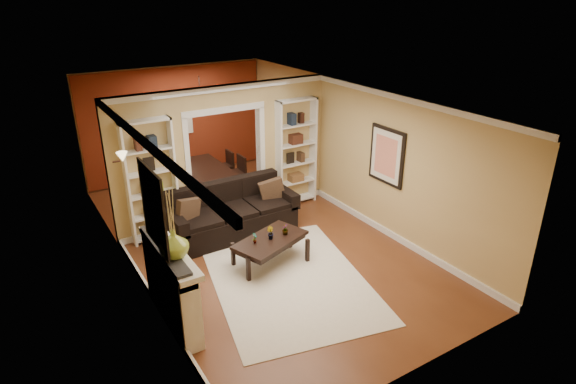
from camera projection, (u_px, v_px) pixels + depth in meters
floor at (256, 239)px, 9.07m from camera, size 8.00×8.00×0.00m
ceiling at (251, 97)px, 8.00m from camera, size 8.00×8.00×0.00m
wall_back at (176, 122)px, 11.66m from camera, size 8.00×0.00×8.00m
wall_front at (421, 280)px, 5.41m from camera, size 8.00×0.00×8.00m
wall_left at (125, 200)px, 7.45m from camera, size 0.00×8.00×8.00m
wall_right at (353, 151)px, 9.63m from camera, size 0.00×8.00×8.00m
partition_wall at (225, 154)px, 9.47m from camera, size 4.50×0.15×2.70m
red_back_panel at (176, 124)px, 11.65m from camera, size 4.44×0.04×2.64m
dining_window at (176, 115)px, 11.53m from camera, size 0.78×0.03×0.98m
area_rug at (288, 280)px, 7.81m from camera, size 3.00×3.72×0.01m
sofa at (232, 211)px, 9.11m from camera, size 2.45×1.06×0.96m
pillow_left at (188, 211)px, 8.59m from camera, size 0.47×0.27×0.46m
pillow_right at (272, 191)px, 9.43m from camera, size 0.49×0.24×0.47m
coffee_table at (271, 251)px, 8.19m from camera, size 1.42×1.07×0.48m
plant_left at (255, 238)px, 7.92m from camera, size 0.12×0.12×0.19m
plant_center at (270, 233)px, 8.06m from camera, size 0.12×0.13×0.22m
plant_right at (285, 229)px, 8.20m from camera, size 0.15×0.15×0.19m
bookshelf_left at (151, 182)px, 8.67m from camera, size 0.90×0.30×2.30m
bookshelf_right at (296, 153)px, 10.17m from camera, size 0.90×0.30×2.30m
fireplace at (173, 286)px, 6.66m from camera, size 0.32×1.70×1.16m
vase at (174, 244)px, 6.15m from camera, size 0.46×0.46×0.40m
mirror at (153, 208)px, 6.11m from camera, size 0.03×0.95×1.10m
wall_sconce at (119, 159)px, 7.73m from camera, size 0.18×0.18×0.22m
framed_art at (386, 156)px, 8.75m from camera, size 0.04×0.85×1.05m
dining_table at (206, 179)px, 11.09m from camera, size 1.71×0.95×0.60m
dining_chair_nw at (188, 183)px, 10.54m from camera, size 0.52×0.52×0.82m
dining_chair_ne at (233, 174)px, 11.07m from camera, size 0.52×0.52×0.84m
dining_chair_sw at (178, 176)px, 11.02m from camera, size 0.49×0.49×0.80m
dining_chair_se at (222, 167)px, 11.55m from camera, size 0.51×0.51×0.78m
chandelier at (194, 106)px, 10.38m from camera, size 0.50×0.50×0.30m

